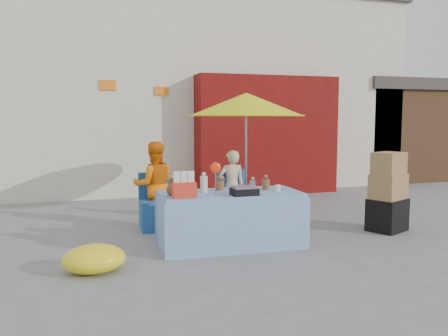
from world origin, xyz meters
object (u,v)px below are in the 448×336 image
object	(u,v)px
chair_left	(156,213)
vendor_orange	(154,185)
umbrella	(246,105)
market_table	(230,218)
box_stack	(388,195)
chair_right	(234,208)
vendor_beige	(232,186)

from	to	relation	value
chair_left	vendor_orange	size ratio (longest dim) A/B	0.64
vendor_orange	umbrella	bearing A→B (deg)	-172.79
chair_left	vendor_orange	xyz separation A→B (m)	(-0.00, 0.13, 0.41)
market_table	box_stack	world-z (taller)	box_stack
chair_left	chair_right	xyz separation A→B (m)	(1.25, 0.00, 0.00)
market_table	chair_right	world-z (taller)	market_table
vendor_orange	vendor_beige	world-z (taller)	vendor_orange
vendor_orange	vendor_beige	distance (m)	1.25
market_table	vendor_beige	size ratio (longest dim) A/B	1.62
chair_left	chair_right	size ratio (longest dim) A/B	1.00
vendor_orange	umbrella	size ratio (longest dim) A/B	0.63
box_stack	vendor_beige	bearing A→B (deg)	147.59
chair_left	box_stack	bearing A→B (deg)	-17.64
market_table	chair_right	size ratio (longest dim) A/B	2.23
market_table	chair_left	xyz separation A→B (m)	(-0.76, 1.22, -0.11)
chair_left	market_table	bearing A→B (deg)	-56.32
chair_left	box_stack	distance (m)	3.47
market_table	vendor_orange	bearing A→B (deg)	121.61
box_stack	vendor_orange	bearing A→B (deg)	158.61
umbrella	vendor_beige	bearing A→B (deg)	-153.43
chair_left	umbrella	bearing A→B (deg)	12.08
market_table	chair_left	world-z (taller)	market_table
umbrella	box_stack	bearing A→B (deg)	-39.80
vendor_beige	chair_left	bearing A→B (deg)	7.81
vendor_orange	vendor_beige	size ratio (longest dim) A/B	1.14
market_table	umbrella	size ratio (longest dim) A/B	0.91
market_table	chair_left	distance (m)	1.44
chair_right	vendor_beige	bearing A→B (deg)	91.88
chair_left	vendor_beige	xyz separation A→B (m)	(1.25, 0.13, 0.33)
chair_right	vendor_orange	world-z (taller)	vendor_orange
chair_right	chair_left	bearing A→B (deg)	-178.32
chair_right	vendor_orange	xyz separation A→B (m)	(-1.25, 0.13, 0.41)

